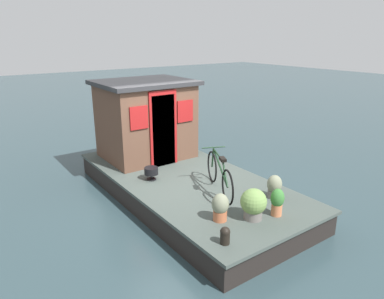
{
  "coord_description": "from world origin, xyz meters",
  "views": [
    {
      "loc": [
        -5.96,
        4.12,
        3.5
      ],
      "look_at": [
        -0.2,
        0.0,
        1.2
      ],
      "focal_mm": 33.11,
      "sensor_mm": 36.0,
      "label": 1
    }
  ],
  "objects_px": {
    "potted_plant_thyme": "(277,201)",
    "potted_plant_succulent": "(253,204)",
    "houseboat_cabin": "(146,119)",
    "potted_plant_basil": "(274,186)",
    "mooring_bollard": "(225,235)",
    "potted_plant_rosemary": "(220,207)",
    "charcoal_grill": "(151,171)",
    "bicycle": "(219,174)"
  },
  "relations": [
    {
      "from": "potted_plant_thyme",
      "to": "mooring_bollard",
      "type": "bearing_deg",
      "value": 96.65
    },
    {
      "from": "potted_plant_succulent",
      "to": "houseboat_cabin",
      "type": "bearing_deg",
      "value": -1.89
    },
    {
      "from": "potted_plant_thyme",
      "to": "charcoal_grill",
      "type": "distance_m",
      "value": 2.84
    },
    {
      "from": "potted_plant_rosemary",
      "to": "mooring_bollard",
      "type": "xyz_separation_m",
      "value": [
        -0.59,
        0.4,
        -0.11
      ]
    },
    {
      "from": "mooring_bollard",
      "to": "potted_plant_basil",
      "type": "bearing_deg",
      "value": -69.83
    },
    {
      "from": "potted_plant_thyme",
      "to": "mooring_bollard",
      "type": "distance_m",
      "value": 1.32
    },
    {
      "from": "mooring_bollard",
      "to": "potted_plant_rosemary",
      "type": "bearing_deg",
      "value": -33.85
    },
    {
      "from": "bicycle",
      "to": "potted_plant_thyme",
      "type": "bearing_deg",
      "value": -171.73
    },
    {
      "from": "potted_plant_succulent",
      "to": "charcoal_grill",
      "type": "distance_m",
      "value": 2.57
    },
    {
      "from": "potted_plant_succulent",
      "to": "charcoal_grill",
      "type": "height_order",
      "value": "potted_plant_succulent"
    },
    {
      "from": "bicycle",
      "to": "potted_plant_succulent",
      "type": "height_order",
      "value": "bicycle"
    },
    {
      "from": "mooring_bollard",
      "to": "potted_plant_succulent",
      "type": "bearing_deg",
      "value": -71.11
    },
    {
      "from": "potted_plant_thyme",
      "to": "charcoal_grill",
      "type": "height_order",
      "value": "potted_plant_thyme"
    },
    {
      "from": "potted_plant_thyme",
      "to": "potted_plant_succulent",
      "type": "xyz_separation_m",
      "value": [
        0.15,
        0.42,
        0.02
      ]
    },
    {
      "from": "potted_plant_basil",
      "to": "potted_plant_thyme",
      "type": "bearing_deg",
      "value": 135.58
    },
    {
      "from": "potted_plant_basil",
      "to": "bicycle",
      "type": "bearing_deg",
      "value": 40.39
    },
    {
      "from": "bicycle",
      "to": "potted_plant_basil",
      "type": "distance_m",
      "value": 1.08
    },
    {
      "from": "houseboat_cabin",
      "to": "charcoal_grill",
      "type": "distance_m",
      "value": 1.8
    },
    {
      "from": "potted_plant_basil",
      "to": "potted_plant_thyme",
      "type": "distance_m",
      "value": 0.72
    },
    {
      "from": "potted_plant_thyme",
      "to": "potted_plant_rosemary",
      "type": "relative_size",
      "value": 1.03
    },
    {
      "from": "charcoal_grill",
      "to": "mooring_bollard",
      "type": "xyz_separation_m",
      "value": [
        -2.81,
        0.32,
        -0.05
      ]
    },
    {
      "from": "potted_plant_succulent",
      "to": "potted_plant_rosemary",
      "type": "height_order",
      "value": "potted_plant_succulent"
    },
    {
      "from": "potted_plant_basil",
      "to": "charcoal_grill",
      "type": "bearing_deg",
      "value": 34.79
    },
    {
      "from": "charcoal_grill",
      "to": "mooring_bollard",
      "type": "distance_m",
      "value": 2.83
    },
    {
      "from": "mooring_bollard",
      "to": "potted_plant_thyme",
      "type": "bearing_deg",
      "value": -83.35
    },
    {
      "from": "potted_plant_thyme",
      "to": "mooring_bollard",
      "type": "xyz_separation_m",
      "value": [
        -0.15,
        1.31,
        -0.12
      ]
    },
    {
      "from": "bicycle",
      "to": "potted_plant_succulent",
      "type": "xyz_separation_m",
      "value": [
        -1.18,
        0.23,
        -0.09
      ]
    },
    {
      "from": "potted_plant_rosemary",
      "to": "charcoal_grill",
      "type": "xyz_separation_m",
      "value": [
        2.22,
        0.08,
        -0.06
      ]
    },
    {
      "from": "bicycle",
      "to": "potted_plant_thyme",
      "type": "xyz_separation_m",
      "value": [
        -1.33,
        -0.19,
        -0.11
      ]
    },
    {
      "from": "mooring_bollard",
      "to": "houseboat_cabin",
      "type": "bearing_deg",
      "value": -13.38
    },
    {
      "from": "potted_plant_thyme",
      "to": "potted_plant_succulent",
      "type": "distance_m",
      "value": 0.45
    },
    {
      "from": "potted_plant_basil",
      "to": "potted_plant_succulent",
      "type": "distance_m",
      "value": 1.0
    },
    {
      "from": "potted_plant_thyme",
      "to": "houseboat_cabin",
      "type": "bearing_deg",
      "value": 4.06
    },
    {
      "from": "bicycle",
      "to": "potted_plant_thyme",
      "type": "relative_size",
      "value": 3.26
    },
    {
      "from": "bicycle",
      "to": "mooring_bollard",
      "type": "distance_m",
      "value": 1.87
    },
    {
      "from": "potted_plant_basil",
      "to": "houseboat_cabin",
      "type": "bearing_deg",
      "value": 12.42
    },
    {
      "from": "potted_plant_basil",
      "to": "potted_plant_thyme",
      "type": "height_order",
      "value": "potted_plant_thyme"
    },
    {
      "from": "houseboat_cabin",
      "to": "mooring_bollard",
      "type": "distance_m",
      "value": 4.47
    },
    {
      "from": "houseboat_cabin",
      "to": "potted_plant_succulent",
      "type": "xyz_separation_m",
      "value": [
        -3.97,
        0.13,
        -0.7
      ]
    },
    {
      "from": "potted_plant_rosemary",
      "to": "houseboat_cabin",
      "type": "bearing_deg",
      "value": -9.57
    },
    {
      "from": "bicycle",
      "to": "potted_plant_thyme",
      "type": "distance_m",
      "value": 1.35
    },
    {
      "from": "charcoal_grill",
      "to": "potted_plant_thyme",
      "type": "bearing_deg",
      "value": -159.59
    }
  ]
}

